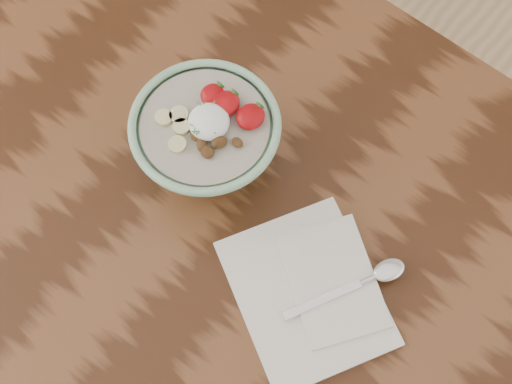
% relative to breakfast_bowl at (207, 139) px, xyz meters
% --- Properties ---
extents(table, '(1.60, 0.90, 0.75)m').
position_rel_breakfast_bowl_xyz_m(table, '(0.13, -0.03, -0.17)').
color(table, '#361B0D').
rests_on(table, ground).
extents(breakfast_bowl, '(0.21, 0.21, 0.14)m').
position_rel_breakfast_bowl_xyz_m(breakfast_bowl, '(0.00, 0.00, 0.00)').
color(breakfast_bowl, '#87B691').
rests_on(breakfast_bowl, table).
extents(napkin, '(0.30, 0.28, 0.01)m').
position_rel_breakfast_bowl_xyz_m(napkin, '(0.25, -0.06, -0.07)').
color(napkin, silver).
rests_on(napkin, table).
extents(spoon, '(0.10, 0.18, 0.01)m').
position_rel_breakfast_bowl_xyz_m(spoon, '(0.30, 0.00, -0.05)').
color(spoon, silver).
rests_on(spoon, napkin).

